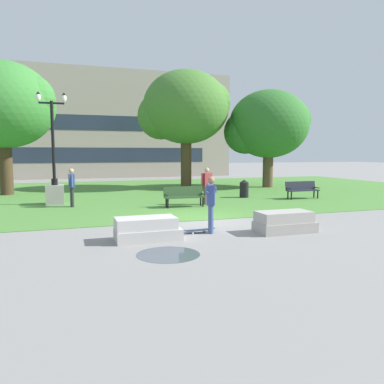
# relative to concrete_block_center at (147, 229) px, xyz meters

# --- Properties ---
(ground_plane) EXTENTS (140.00, 140.00, 0.00)m
(ground_plane) POSITION_rel_concrete_block_center_xyz_m (2.41, 2.31, -0.31)
(ground_plane) COLOR gray
(grass_lawn) EXTENTS (40.00, 20.00, 0.02)m
(grass_lawn) POSITION_rel_concrete_block_center_xyz_m (2.41, 12.31, -0.30)
(grass_lawn) COLOR #4C8438
(grass_lawn) RESTS_ON ground
(concrete_block_center) EXTENTS (1.80, 0.90, 0.64)m
(concrete_block_center) POSITION_rel_concrete_block_center_xyz_m (0.00, 0.00, 0.00)
(concrete_block_center) COLOR #BCB7B2
(concrete_block_center) RESTS_ON ground
(concrete_block_left) EXTENTS (1.80, 0.90, 0.64)m
(concrete_block_left) POSITION_rel_concrete_block_center_xyz_m (4.20, -0.29, 0.00)
(concrete_block_left) COLOR #9E9991
(concrete_block_left) RESTS_ON ground
(person_skateboarder) EXTENTS (0.55, 0.57, 1.71)m
(person_skateboarder) POSITION_rel_concrete_block_center_xyz_m (2.02, 0.31, 0.67)
(person_skateboarder) COLOR #384C7A
(person_skateboarder) RESTS_ON ground
(skateboard) EXTENTS (1.03, 0.27, 0.14)m
(skateboard) POSITION_rel_concrete_block_center_xyz_m (1.67, 0.43, -0.22)
(skateboard) COLOR #2D4C75
(skateboard) RESTS_ON ground
(puddle) EXTENTS (1.53, 1.53, 0.01)m
(puddle) POSITION_rel_concrete_block_center_xyz_m (0.17, -1.62, -0.30)
(puddle) COLOR #47515B
(puddle) RESTS_ON ground
(park_bench_near_left) EXTENTS (1.80, 0.54, 0.90)m
(park_bench_near_left) POSITION_rel_concrete_block_center_xyz_m (9.61, 6.60, 0.23)
(park_bench_near_left) COLOR #1E232D
(park_bench_near_left) RESTS_ON grass_lawn
(park_bench_near_right) EXTENTS (1.81, 0.57, 0.90)m
(park_bench_near_right) POSITION_rel_concrete_block_center_xyz_m (2.85, 5.70, 0.23)
(park_bench_near_right) COLOR #284723
(park_bench_near_right) RESTS_ON grass_lawn
(lamp_post_left) EXTENTS (1.32, 0.80, 5.14)m
(lamp_post_left) POSITION_rel_concrete_block_center_xyz_m (-2.61, 8.39, 0.75)
(lamp_post_left) COLOR gray
(lamp_post_left) RESTS_ON grass_lawn
(tree_near_right) EXTENTS (5.75, 5.48, 6.70)m
(tree_near_right) POSITION_rel_concrete_block_center_xyz_m (11.23, 13.08, 4.01)
(tree_near_right) COLOR brown
(tree_near_right) RESTS_ON grass_lawn
(tree_near_left) EXTENTS (6.03, 5.74, 7.87)m
(tree_near_left) POSITION_rel_concrete_block_center_xyz_m (5.58, 14.21, 5.06)
(tree_near_left) COLOR #4C3823
(tree_near_left) RESTS_ON grass_lawn
(tree_far_left) EXTENTS (6.00, 5.72, 7.51)m
(tree_far_left) POSITION_rel_concrete_block_center_xyz_m (-5.42, 13.62, 4.72)
(tree_far_left) COLOR #42301E
(tree_far_left) RESTS_ON grass_lawn
(trash_bin) EXTENTS (0.49, 0.49, 0.96)m
(trash_bin) POSITION_rel_concrete_block_center_xyz_m (6.97, 8.02, 0.20)
(trash_bin) COLOR black
(trash_bin) RESTS_ON grass_lawn
(person_bystander_near_lawn) EXTENTS (0.26, 0.62, 1.71)m
(person_bystander_near_lawn) POSITION_rel_concrete_block_center_xyz_m (-1.87, 7.27, 0.68)
(person_bystander_near_lawn) COLOR #28282D
(person_bystander_near_lawn) RESTS_ON grass_lawn
(person_bystander_far_lawn) EXTENTS (0.63, 0.35, 1.71)m
(person_bystander_far_lawn) POSITION_rel_concrete_block_center_xyz_m (4.09, 6.09, 0.68)
(person_bystander_far_lawn) COLOR brown
(person_bystander_far_lawn) RESTS_ON grass_lawn
(building_facade_distant) EXTENTS (24.02, 1.03, 10.35)m
(building_facade_distant) POSITION_rel_concrete_block_center_xyz_m (2.25, 26.81, 4.86)
(building_facade_distant) COLOR gray
(building_facade_distant) RESTS_ON ground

